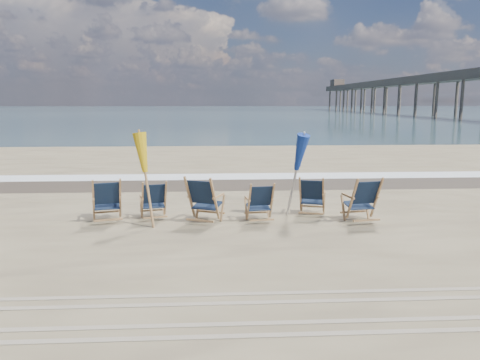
{
  "coord_description": "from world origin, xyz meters",
  "views": [
    {
      "loc": [
        -0.6,
        -8.44,
        2.7
      ],
      "look_at": [
        0.0,
        2.2,
        0.9
      ],
      "focal_mm": 35.0,
      "sensor_mm": 36.0,
      "label": 1
    }
  ],
  "objects_px": {
    "beach_chair_2": "(215,201)",
    "beach_chair_3": "(272,202)",
    "beach_chair_1": "(166,200)",
    "fishing_pier": "(431,90)",
    "beach_chair_4": "(323,197)",
    "umbrella_blue": "(295,153)",
    "umbrella_yellow": "(146,157)",
    "beach_chair_0": "(120,200)",
    "beach_chair_5": "(377,200)"
  },
  "relations": [
    {
      "from": "beach_chair_1",
      "to": "beach_chair_0",
      "type": "bearing_deg",
      "value": -3.01
    },
    {
      "from": "beach_chair_0",
      "to": "beach_chair_2",
      "type": "relative_size",
      "value": 0.95
    },
    {
      "from": "beach_chair_5",
      "to": "beach_chair_1",
      "type": "bearing_deg",
      "value": -17.1
    },
    {
      "from": "umbrella_blue",
      "to": "umbrella_yellow",
      "type": "bearing_deg",
      "value": -168.9
    },
    {
      "from": "umbrella_blue",
      "to": "beach_chair_2",
      "type": "bearing_deg",
      "value": -161.52
    },
    {
      "from": "beach_chair_1",
      "to": "fishing_pier",
      "type": "height_order",
      "value": "fishing_pier"
    },
    {
      "from": "beach_chair_2",
      "to": "beach_chair_3",
      "type": "xyz_separation_m",
      "value": [
        1.28,
        0.17,
        -0.08
      ]
    },
    {
      "from": "fishing_pier",
      "to": "beach_chair_3",
      "type": "bearing_deg",
      "value": -117.31
    },
    {
      "from": "beach_chair_0",
      "to": "beach_chair_2",
      "type": "bearing_deg",
      "value": 154.63
    },
    {
      "from": "umbrella_yellow",
      "to": "umbrella_blue",
      "type": "xyz_separation_m",
      "value": [
        3.31,
        0.65,
        -0.01
      ]
    },
    {
      "from": "beach_chair_3",
      "to": "fishing_pier",
      "type": "xyz_separation_m",
      "value": [
        37.31,
        72.26,
        4.18
      ]
    },
    {
      "from": "beach_chair_0",
      "to": "beach_chair_5",
      "type": "relative_size",
      "value": 0.97
    },
    {
      "from": "beach_chair_0",
      "to": "umbrella_blue",
      "type": "height_order",
      "value": "umbrella_blue"
    },
    {
      "from": "beach_chair_0",
      "to": "beach_chair_5",
      "type": "distance_m",
      "value": 5.74
    },
    {
      "from": "beach_chair_4",
      "to": "fishing_pier",
      "type": "distance_m",
      "value": 80.47
    },
    {
      "from": "beach_chair_0",
      "to": "umbrella_yellow",
      "type": "relative_size",
      "value": 0.5
    },
    {
      "from": "beach_chair_4",
      "to": "umbrella_blue",
      "type": "bearing_deg",
      "value": 16.28
    },
    {
      "from": "beach_chair_0",
      "to": "beach_chair_5",
      "type": "bearing_deg",
      "value": 161.08
    },
    {
      "from": "beach_chair_1",
      "to": "umbrella_yellow",
      "type": "relative_size",
      "value": 0.46
    },
    {
      "from": "umbrella_blue",
      "to": "fishing_pier",
      "type": "xyz_separation_m",
      "value": [
        36.73,
        71.81,
        3.14
      ]
    },
    {
      "from": "beach_chair_4",
      "to": "fishing_pier",
      "type": "height_order",
      "value": "fishing_pier"
    },
    {
      "from": "beach_chair_3",
      "to": "umbrella_blue",
      "type": "height_order",
      "value": "umbrella_blue"
    },
    {
      "from": "beach_chair_5",
      "to": "umbrella_blue",
      "type": "xyz_separation_m",
      "value": [
        -1.76,
        0.62,
        0.98
      ]
    },
    {
      "from": "beach_chair_4",
      "to": "beach_chair_5",
      "type": "bearing_deg",
      "value": 168.29
    },
    {
      "from": "umbrella_blue",
      "to": "beach_chair_5",
      "type": "bearing_deg",
      "value": -19.34
    },
    {
      "from": "beach_chair_1",
      "to": "fishing_pier",
      "type": "bearing_deg",
      "value": -133.3
    },
    {
      "from": "umbrella_yellow",
      "to": "beach_chair_1",
      "type": "bearing_deg",
      "value": 62.23
    },
    {
      "from": "beach_chair_2",
      "to": "fishing_pier",
      "type": "height_order",
      "value": "fishing_pier"
    },
    {
      "from": "beach_chair_4",
      "to": "fishing_pier",
      "type": "bearing_deg",
      "value": -98.98
    },
    {
      "from": "beach_chair_1",
      "to": "beach_chair_4",
      "type": "distance_m",
      "value": 3.68
    },
    {
      "from": "beach_chair_3",
      "to": "fishing_pier",
      "type": "height_order",
      "value": "fishing_pier"
    },
    {
      "from": "beach_chair_1",
      "to": "umbrella_yellow",
      "type": "height_order",
      "value": "umbrella_yellow"
    },
    {
      "from": "beach_chair_0",
      "to": "umbrella_yellow",
      "type": "xyz_separation_m",
      "value": [
        0.67,
        -0.41,
        1.01
      ]
    },
    {
      "from": "beach_chair_2",
      "to": "beach_chair_5",
      "type": "xyz_separation_m",
      "value": [
        3.61,
        0.0,
        -0.01
      ]
    },
    {
      "from": "beach_chair_2",
      "to": "beach_chair_4",
      "type": "distance_m",
      "value": 2.62
    },
    {
      "from": "beach_chair_3",
      "to": "beach_chair_0",
      "type": "bearing_deg",
      "value": -10.9
    },
    {
      "from": "umbrella_yellow",
      "to": "fishing_pier",
      "type": "bearing_deg",
      "value": 61.07
    },
    {
      "from": "umbrella_blue",
      "to": "beach_chair_3",
      "type": "bearing_deg",
      "value": -141.81
    },
    {
      "from": "beach_chair_0",
      "to": "beach_chair_3",
      "type": "height_order",
      "value": "beach_chair_0"
    },
    {
      "from": "beach_chair_4",
      "to": "umbrella_yellow",
      "type": "relative_size",
      "value": 0.47
    },
    {
      "from": "beach_chair_4",
      "to": "umbrella_yellow",
      "type": "height_order",
      "value": "umbrella_yellow"
    },
    {
      "from": "beach_chair_1",
      "to": "beach_chair_3",
      "type": "bearing_deg",
      "value": 155.98
    },
    {
      "from": "beach_chair_4",
      "to": "umbrella_blue",
      "type": "relative_size",
      "value": 0.48
    },
    {
      "from": "fishing_pier",
      "to": "umbrella_yellow",
      "type": "bearing_deg",
      "value": -118.93
    },
    {
      "from": "beach_chair_4",
      "to": "beach_chair_5",
      "type": "height_order",
      "value": "beach_chair_5"
    },
    {
      "from": "beach_chair_0",
      "to": "beach_chair_2",
      "type": "xyz_separation_m",
      "value": [
        2.12,
        -0.38,
        0.03
      ]
    },
    {
      "from": "beach_chair_1",
      "to": "beach_chair_5",
      "type": "distance_m",
      "value": 4.78
    },
    {
      "from": "umbrella_blue",
      "to": "beach_chair_0",
      "type": "bearing_deg",
      "value": -176.57
    },
    {
      "from": "beach_chair_1",
      "to": "beach_chair_3",
      "type": "distance_m",
      "value": 2.45
    },
    {
      "from": "beach_chair_1",
      "to": "fishing_pier",
      "type": "distance_m",
      "value": 82.2
    }
  ]
}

